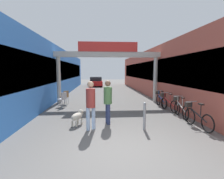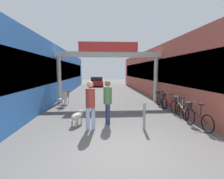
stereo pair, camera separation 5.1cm
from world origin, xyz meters
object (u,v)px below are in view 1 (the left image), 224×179
object	(u,v)px
bicycle_silver_second	(180,108)
bicycle_blue_farthest	(161,100)
pedestrian_companion	(108,99)
bollard_post_metal	(145,116)
dog_on_leash	(78,116)
bicycle_black_nearest	(196,116)
cafe_chair_wood_farther	(65,96)
pedestrian_with_dog	(91,102)
bicycle_red_third	(168,103)
cafe_chair_aluminium_nearer	(63,98)
parked_car_red	(96,82)

from	to	relation	value
bicycle_silver_second	bicycle_blue_farthest	bearing A→B (deg)	92.31
pedestrian_companion	bollard_post_metal	distance (m)	1.65
dog_on_leash	bicycle_black_nearest	size ratio (longest dim) A/B	0.49
bicycle_black_nearest	cafe_chair_wood_farther	size ratio (longest dim) A/B	1.89
pedestrian_with_dog	bicycle_black_nearest	xyz separation A→B (m)	(4.05, -0.04, -0.61)
bicycle_silver_second	bicycle_red_third	world-z (taller)	same
bollard_post_metal	dog_on_leash	bearing A→B (deg)	163.16
cafe_chair_aluminium_nearer	cafe_chair_wood_farther	bearing A→B (deg)	92.09
cafe_chair_aluminium_nearer	pedestrian_companion	bearing A→B (deg)	-54.45
pedestrian_companion	bicycle_blue_farthest	bearing A→B (deg)	43.70
bicycle_silver_second	bicycle_blue_farthest	world-z (taller)	same
bicycle_black_nearest	bollard_post_metal	bearing A→B (deg)	-176.75
cafe_chair_aluminium_nearer	cafe_chair_wood_farther	xyz separation A→B (m)	(-0.03, 0.87, 0.00)
bicycle_blue_farthest	bicycle_black_nearest	bearing A→B (deg)	-89.99
bicycle_black_nearest	bicycle_silver_second	size ratio (longest dim) A/B	1.00
pedestrian_companion	bollard_post_metal	size ratio (longest dim) A/B	1.73
bicycle_red_third	parked_car_red	xyz separation A→B (m)	(-4.23, 15.85, 0.21)
bicycle_red_third	bollard_post_metal	size ratio (longest dim) A/B	1.62
parked_car_red	bicycle_blue_farthest	bearing A→B (deg)	-74.04
pedestrian_with_dog	pedestrian_companion	distance (m)	0.96
cafe_chair_wood_farther	bollard_post_metal	bearing A→B (deg)	-53.63
pedestrian_with_dog	cafe_chair_wood_farther	size ratio (longest dim) A/B	2.03
bicycle_black_nearest	parked_car_red	distance (m)	19.18
dog_on_leash	cafe_chair_aluminium_nearer	distance (m)	3.89
bicycle_silver_second	bollard_post_metal	size ratio (longest dim) A/B	1.63
bollard_post_metal	bicycle_blue_farthest	bearing A→B (deg)	63.18
bicycle_silver_second	parked_car_red	bearing A→B (deg)	104.11
pedestrian_with_dog	bicycle_red_third	world-z (taller)	pedestrian_with_dog
bicycle_silver_second	bicycle_red_third	distance (m)	1.31
bicycle_blue_farthest	bicycle_red_third	bearing A→B (deg)	-89.51
cafe_chair_wood_farther	pedestrian_companion	bearing A→B (deg)	-59.84
pedestrian_companion	parked_car_red	size ratio (longest dim) A/B	0.44
bicycle_red_third	cafe_chair_aluminium_nearer	size ratio (longest dim) A/B	1.89
pedestrian_companion	bicycle_black_nearest	distance (m)	3.51
dog_on_leash	bicycle_black_nearest	world-z (taller)	bicycle_black_nearest
bicycle_blue_farthest	cafe_chair_aluminium_nearer	size ratio (longest dim) A/B	1.90
dog_on_leash	cafe_chair_wood_farther	distance (m)	4.73
pedestrian_companion	cafe_chair_aluminium_nearer	xyz separation A→B (m)	(-2.55, 3.57, -0.49)
bicycle_black_nearest	bollard_post_metal	xyz separation A→B (m)	(-2.07, -0.12, 0.09)
pedestrian_companion	bicycle_silver_second	distance (m)	3.63
bicycle_black_nearest	bicycle_red_third	bearing A→B (deg)	89.82
bicycle_silver_second	cafe_chair_wood_farther	size ratio (longest dim) A/B	1.90
parked_car_red	bollard_post_metal	bearing A→B (deg)	-83.49
bicycle_red_third	bicycle_blue_farthest	distance (m)	1.11
bicycle_black_nearest	bicycle_red_third	world-z (taller)	same
bicycle_black_nearest	bicycle_silver_second	xyz separation A→B (m)	(0.10, 1.56, 0.00)
dog_on_leash	bicycle_blue_farthest	distance (m)	5.68
bicycle_blue_farthest	pedestrian_companion	bearing A→B (deg)	-136.30
bicycle_silver_second	parked_car_red	distance (m)	17.69
pedestrian_with_dog	bicycle_silver_second	world-z (taller)	pedestrian_with_dog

